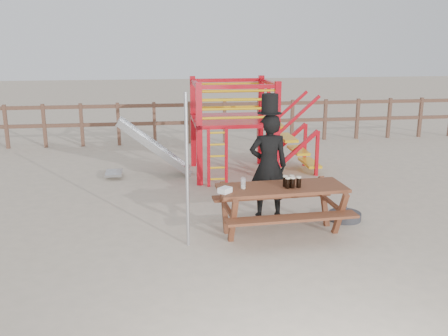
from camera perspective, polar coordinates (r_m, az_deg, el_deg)
ground at (r=7.79m, az=3.54°, el=-7.58°), size 60.00×60.00×0.00m
back_fence at (r=14.31m, az=-1.92°, el=5.79°), size 15.09×0.09×1.20m
playground_fort at (r=10.92m, az=0.59°, el=4.80°), size 4.71×1.84×2.10m
picnic_table at (r=7.72m, az=6.57°, el=-4.09°), size 2.02×1.45×0.75m
man_with_hat at (r=8.29m, az=5.10°, el=0.54°), size 0.65×0.44×2.08m
metal_pole at (r=7.05m, az=-4.25°, el=-0.41°), size 0.05×0.05×2.23m
parasol_base at (r=8.59m, az=13.63°, el=-5.36°), size 0.54×0.54×0.23m
paper_bag at (r=7.27m, az=0.11°, el=-2.55°), size 0.23×0.23×0.08m
stout_pints at (r=7.59m, az=7.68°, el=-1.57°), size 0.26×0.17×0.17m
empty_glasses at (r=7.50m, az=2.20°, el=-1.78°), size 0.08×0.14×0.15m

